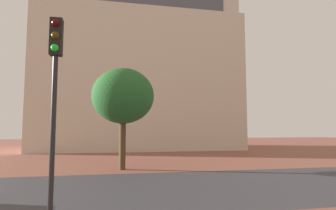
{
  "coord_description": "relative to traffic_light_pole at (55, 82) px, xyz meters",
  "views": [
    {
      "loc": [
        -2.38,
        -1.54,
        2.41
      ],
      "look_at": [
        0.27,
        11.64,
        3.59
      ],
      "focal_mm": 29.41,
      "sensor_mm": 36.0,
      "label": 1
    }
  ],
  "objects": [
    {
      "name": "traffic_light_pole",
      "position": [
        0.0,
        0.0,
        0.0
      ],
      "size": [
        0.28,
        0.34,
        5.05
      ],
      "color": "black",
      "rests_on": "ground_plane"
    },
    {
      "name": "landmark_building",
      "position": [
        3.96,
        27.76,
        7.22
      ],
      "size": [
        23.83,
        11.73,
        35.49
      ],
      "color": "beige",
      "rests_on": "ground_plane"
    },
    {
      "name": "street_asphalt_strip",
      "position": [
        3.74,
        4.63,
        -3.51
      ],
      "size": [
        120.0,
        7.74,
        0.0
      ],
      "primitive_type": "cube",
      "color": "#38383D",
      "rests_on": "ground_plane"
    },
    {
      "name": "tree_curb_far",
      "position": [
        1.95,
        10.09,
        0.89
      ],
      "size": [
        3.76,
        3.76,
        6.12
      ],
      "color": "#4C3823",
      "rests_on": "ground_plane"
    },
    {
      "name": "ground_plane",
      "position": [
        3.74,
        4.74,
        -3.51
      ],
      "size": [
        120.0,
        120.0,
        0.0
      ],
      "primitive_type": "plane",
      "color": "brown"
    }
  ]
}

